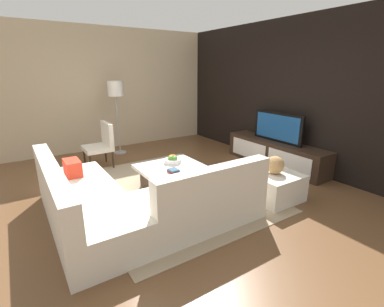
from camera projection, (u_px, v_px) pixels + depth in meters
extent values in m
plane|color=brown|center=(171.00, 193.00, 4.38)|extent=(14.00, 14.00, 0.00)
cube|color=black|center=(291.00, 94.00, 5.38)|extent=(6.40, 0.12, 2.80)
cube|color=#C6B28E|center=(112.00, 89.00, 6.63)|extent=(0.12, 5.20, 2.80)
cube|color=tan|center=(168.00, 190.00, 4.45)|extent=(3.25, 2.43, 0.01)
cube|color=#332319|center=(275.00, 153.00, 5.56)|extent=(2.21, 0.49, 0.50)
cube|color=white|center=(248.00, 149.00, 5.84)|extent=(0.93, 0.01, 0.35)
cube|color=white|center=(288.00, 162.00, 5.02)|extent=(0.93, 0.01, 0.35)
cube|color=black|center=(278.00, 127.00, 5.40)|extent=(1.14, 0.05, 0.57)
cube|color=#194C8C|center=(277.00, 127.00, 5.39)|extent=(1.02, 0.01, 0.48)
cube|color=silver|center=(87.00, 207.00, 3.47)|extent=(2.28, 0.85, 0.42)
cube|color=silver|center=(53.00, 183.00, 3.18)|extent=(2.28, 0.18, 0.40)
cube|color=silver|center=(198.00, 205.00, 3.53)|extent=(0.85, 1.54, 0.42)
cube|color=silver|center=(215.00, 184.00, 3.14)|extent=(0.18, 1.54, 0.40)
cube|color=red|center=(73.00, 168.00, 3.93)|extent=(0.36, 0.20, 0.22)
cube|color=red|center=(223.00, 181.00, 3.66)|extent=(0.60, 0.44, 0.06)
cube|color=#332319|center=(173.00, 180.00, 4.46)|extent=(0.77, 0.80, 0.33)
cube|color=white|center=(173.00, 169.00, 4.40)|extent=(0.96, 1.00, 0.05)
cylinder|color=#332319|center=(84.00, 156.00, 5.58)|extent=(0.04, 0.04, 0.38)
cylinder|color=#332319|center=(90.00, 163.00, 5.20)|extent=(0.04, 0.04, 0.38)
cylinder|color=#332319|center=(106.00, 153.00, 5.81)|extent=(0.04, 0.04, 0.38)
cylinder|color=#332319|center=(113.00, 159.00, 5.42)|extent=(0.04, 0.04, 0.38)
cube|color=silver|center=(97.00, 148.00, 5.45)|extent=(0.56, 0.51, 0.08)
cube|color=silver|center=(107.00, 134.00, 5.48)|extent=(0.56, 0.08, 0.45)
cylinder|color=#A5A5AA|center=(120.00, 152.00, 6.45)|extent=(0.28, 0.28, 0.02)
cylinder|color=#A5A5AA|center=(118.00, 125.00, 6.26)|extent=(0.03, 0.03, 1.28)
cylinder|color=white|center=(115.00, 89.00, 6.03)|extent=(0.33, 0.33, 0.32)
cube|color=silver|center=(273.00, 186.00, 4.14)|extent=(0.70, 0.70, 0.40)
cylinder|color=silver|center=(172.00, 161.00, 4.58)|extent=(0.28, 0.28, 0.07)
sphere|color=#4C8C33|center=(175.00, 159.00, 4.53)|extent=(0.09, 0.09, 0.09)
sphere|color=#4C8C33|center=(175.00, 158.00, 4.59)|extent=(0.08, 0.08, 0.08)
sphere|color=#B23326|center=(173.00, 157.00, 4.62)|extent=(0.09, 0.09, 0.09)
sphere|color=gold|center=(171.00, 158.00, 4.57)|extent=(0.10, 0.10, 0.10)
sphere|color=#4C8C33|center=(171.00, 159.00, 4.54)|extent=(0.09, 0.09, 0.09)
sphere|color=#AD8451|center=(275.00, 165.00, 4.04)|extent=(0.26, 0.26, 0.26)
cube|color=maroon|center=(174.00, 172.00, 4.15)|extent=(0.21, 0.12, 0.03)
cube|color=#2D516B|center=(174.00, 170.00, 4.14)|extent=(0.15, 0.13, 0.03)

